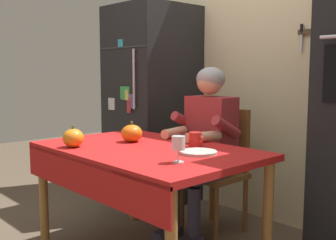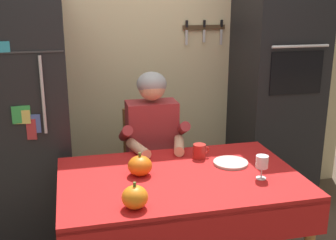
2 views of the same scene
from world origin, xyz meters
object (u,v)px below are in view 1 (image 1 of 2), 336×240
object	(u,v)px
refrigerator	(152,105)
pumpkin_medium	(73,138)
chair_behind_person	(221,164)
dining_table	(144,161)
seated_person	(205,137)
wine_glass	(178,144)
pumpkin_large	(132,133)
serving_tray	(198,152)
coffee_mug	(196,140)

from	to	relation	value
refrigerator	pumpkin_medium	world-z (taller)	refrigerator
chair_behind_person	pumpkin_medium	distance (m)	1.17
dining_table	seated_person	bearing A→B (deg)	93.54
chair_behind_person	wine_glass	distance (m)	1.09
seated_person	pumpkin_large	bearing A→B (deg)	-109.94
wine_glass	serving_tray	world-z (taller)	wine_glass
chair_behind_person	pumpkin_medium	size ratio (longest dim) A/B	6.70
coffee_mug	serving_tray	distance (m)	0.22
seated_person	coffee_mug	size ratio (longest dim) A/B	11.32
pumpkin_medium	coffee_mug	bearing A→B (deg)	47.97
serving_tray	seated_person	bearing A→B (deg)	128.84
dining_table	pumpkin_medium	world-z (taller)	pumpkin_medium
coffee_mug	pumpkin_large	distance (m)	0.46
wine_glass	pumpkin_medium	bearing A→B (deg)	-166.78
pumpkin_large	serving_tray	bearing A→B (deg)	3.59
pumpkin_large	serving_tray	distance (m)	0.58
seated_person	pumpkin_medium	world-z (taller)	seated_person
chair_behind_person	dining_table	bearing A→B (deg)	-87.30
refrigerator	serving_tray	distance (m)	1.52
chair_behind_person	pumpkin_large	world-z (taller)	chair_behind_person
refrigerator	wine_glass	distance (m)	1.72
dining_table	pumpkin_large	xyz separation A→B (m)	(-0.23, 0.08, 0.14)
chair_behind_person	serving_tray	xyz separation A→B (m)	(0.39, -0.67, 0.24)
pumpkin_large	dining_table	bearing A→B (deg)	-19.94
pumpkin_medium	seated_person	bearing A→B (deg)	72.84
coffee_mug	pumpkin_large	size ratio (longest dim) A/B	0.77
chair_behind_person	seated_person	size ratio (longest dim) A/B	0.75
coffee_mug	serving_tray	world-z (taller)	coffee_mug
refrigerator	pumpkin_large	world-z (taller)	refrigerator
dining_table	serving_tray	world-z (taller)	serving_tray
dining_table	chair_behind_person	size ratio (longest dim) A/B	1.51
refrigerator	wine_glass	bearing A→B (deg)	-36.04
seated_person	chair_behind_person	bearing A→B (deg)	90.00
seated_person	pumpkin_medium	distance (m)	0.96
wine_glass	pumpkin_medium	xyz separation A→B (m)	(-0.76, -0.18, -0.04)
pumpkin_large	pumpkin_medium	size ratio (longest dim) A/B	1.03
wine_glass	pumpkin_medium	size ratio (longest dim) A/B	1.01
pumpkin_large	pumpkin_medium	world-z (taller)	same
refrigerator	pumpkin_medium	distance (m)	1.35
refrigerator	chair_behind_person	xyz separation A→B (m)	(0.91, -0.09, -0.39)
pumpkin_medium	pumpkin_large	bearing A→B (deg)	76.69
dining_table	pumpkin_medium	bearing A→B (deg)	-135.99
dining_table	wine_glass	world-z (taller)	wine_glass
wine_glass	pumpkin_medium	distance (m)	0.78
refrigerator	seated_person	bearing A→B (deg)	-17.02
chair_behind_person	pumpkin_large	distance (m)	0.79
wine_glass	pumpkin_large	xyz separation A→B (m)	(-0.67, 0.21, -0.04)
dining_table	pumpkin_medium	distance (m)	0.47
wine_glass	refrigerator	bearing A→B (deg)	143.96
refrigerator	wine_glass	world-z (taller)	refrigerator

